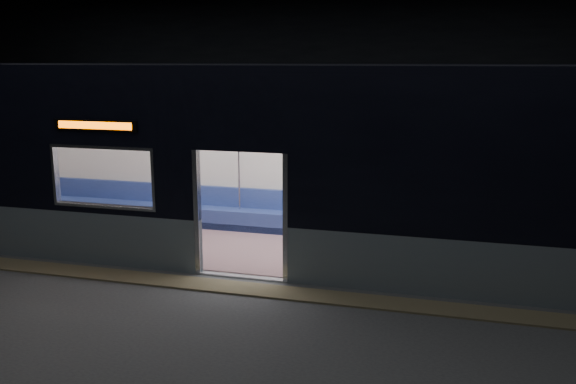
% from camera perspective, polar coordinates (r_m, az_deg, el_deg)
% --- Properties ---
extents(station_floor, '(24.00, 14.00, 0.01)m').
position_cam_1_polar(station_floor, '(9.03, -6.59, -10.19)').
color(station_floor, '#47494C').
rests_on(station_floor, ground).
extents(station_envelope, '(24.00, 14.00, 5.00)m').
position_cam_1_polar(station_envelope, '(8.34, -7.23, 13.77)').
color(station_envelope, black).
rests_on(station_envelope, station_floor).
extents(tactile_strip, '(22.80, 0.50, 0.03)m').
position_cam_1_polar(tactile_strip, '(9.49, -5.35, -8.87)').
color(tactile_strip, '#8C7F59').
rests_on(tactile_strip, station_floor).
extents(metro_car, '(18.00, 3.04, 3.35)m').
position_cam_1_polar(metro_car, '(10.86, -1.87, 3.89)').
color(metro_car, gray).
rests_on(metro_car, station_floor).
extents(passenger, '(0.37, 0.63, 1.28)m').
position_cam_1_polar(passenger, '(11.58, 13.79, -1.38)').
color(passenger, black).
rests_on(passenger, metro_car).
extents(handbag, '(0.25, 0.22, 0.12)m').
position_cam_1_polar(handbag, '(11.41, 13.86, -2.15)').
color(handbag, black).
rests_on(handbag, passenger).
extents(transit_map, '(1.01, 0.03, 0.66)m').
position_cam_1_polar(transit_map, '(11.77, 11.03, 2.52)').
color(transit_map, white).
rests_on(transit_map, metro_car).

